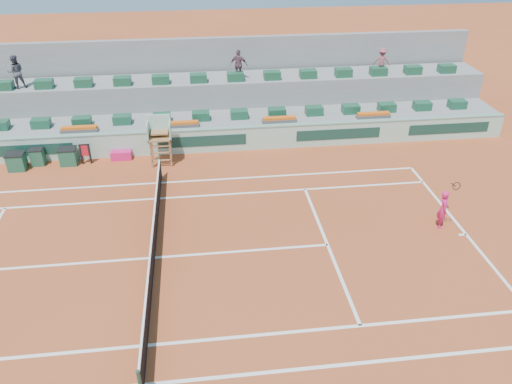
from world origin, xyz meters
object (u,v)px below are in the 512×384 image
at_px(drink_cooler_a, 68,156).
at_px(tennis_player, 443,209).
at_px(umpire_chair, 160,134).
at_px(player_bag, 121,155).

height_order(drink_cooler_a, tennis_player, tennis_player).
xyz_separation_m(umpire_chair, tennis_player, (11.12, -6.81, -0.74)).
relative_size(player_bag, drink_cooler_a, 1.19).
bearing_deg(umpire_chair, drink_cooler_a, 174.91).
xyz_separation_m(drink_cooler_a, tennis_player, (15.60, -7.21, 0.38)).
height_order(umpire_chair, drink_cooler_a, umpire_chair).
xyz_separation_m(umpire_chair, drink_cooler_a, (-4.48, 0.40, -1.12)).
bearing_deg(drink_cooler_a, player_bag, 5.02).
bearing_deg(tennis_player, player_bag, 150.54).
relative_size(umpire_chair, drink_cooler_a, 2.86).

